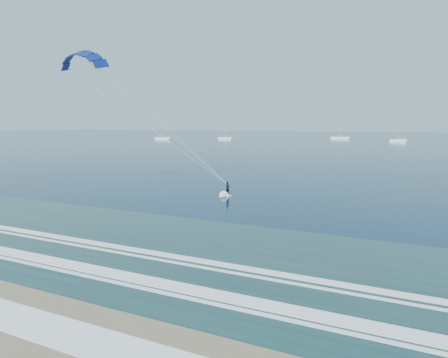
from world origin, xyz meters
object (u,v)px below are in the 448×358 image
Objects in this scene: sailboat_2 at (340,138)px; sailboat_3 at (398,140)px; kitesurfer_rig at (153,118)px; sailboat_1 at (225,138)px; sailboat_0 at (163,138)px.

sailboat_3 is at bearing -40.80° from sailboat_2.
sailboat_1 is at bearing 112.83° from kitesurfer_rig.
sailboat_0 is 101.32m from sailboat_2.
sailboat_1 is (30.76, 16.10, -0.01)m from sailboat_0.
sailboat_3 is at bearing 11.33° from sailboat_0.
sailboat_2 is at bearing 31.91° from sailboat_1.
sailboat_0 is at bearing -168.67° from sailboat_3.
sailboat_1 is 0.80× the size of sailboat_2.
sailboat_2 is (56.59, 35.24, 0.02)m from sailboat_1.
sailboat_2 is at bearing 139.20° from sailboat_3.
sailboat_0 is at bearing 124.07° from kitesurfer_rig.
sailboat_1 is (-68.71, 163.17, -8.41)m from kitesurfer_rig.
kitesurfer_rig reaches higher than sailboat_1.
kitesurfer_rig reaches higher than sailboat_3.
kitesurfer_rig is 1.66× the size of sailboat_0.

